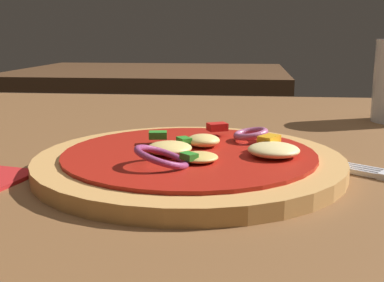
% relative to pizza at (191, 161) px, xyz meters
% --- Properties ---
extents(dining_table, '(1.43, 1.03, 0.04)m').
position_rel_pizza_xyz_m(dining_table, '(-0.02, -0.03, -0.03)').
color(dining_table, brown).
rests_on(dining_table, ground).
extents(pizza, '(0.25, 0.25, 0.03)m').
position_rel_pizza_xyz_m(pizza, '(0.00, 0.00, 0.00)').
color(pizza, tan).
rests_on(pizza, dining_table).
extents(background_table, '(0.80, 0.61, 0.04)m').
position_rel_pizza_xyz_m(background_table, '(-0.25, 1.11, -0.03)').
color(background_table, '#4C301C').
rests_on(background_table, ground).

